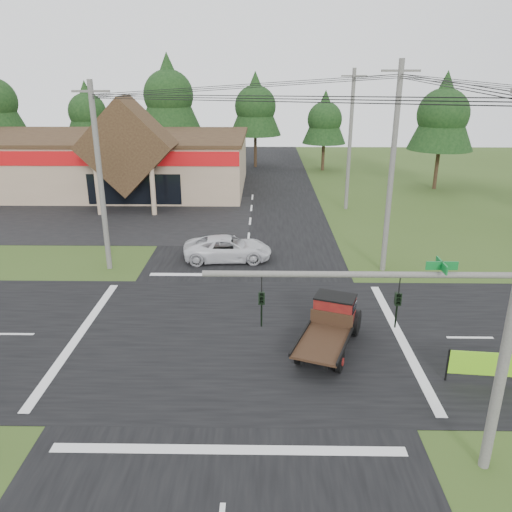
{
  "coord_description": "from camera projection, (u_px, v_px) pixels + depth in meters",
  "views": [
    {
      "loc": [
        1.04,
        -19.17,
        10.75
      ],
      "look_at": [
        0.67,
        4.19,
        2.2
      ],
      "focal_mm": 35.0,
      "sensor_mm": 36.0,
      "label": 1
    }
  ],
  "objects": [
    {
      "name": "tree_side_ne",
      "position": [
        443.0,
        112.0,
        47.07
      ],
      "size": [
        6.16,
        6.16,
        11.11
      ],
      "color": "#332316",
      "rests_on": "ground"
    },
    {
      "name": "tree_row_b",
      "position": [
        87.0,
        110.0,
        59.13
      ],
      "size": [
        5.6,
        5.6,
        10.1
      ],
      "color": "#332316",
      "rests_on": "ground"
    },
    {
      "name": "roadside_banner",
      "position": [
        502.0,
        368.0,
        18.15
      ],
      "size": [
        3.92,
        0.5,
        1.34
      ],
      "primitive_type": null,
      "rotation": [
        0.0,
        0.0,
        -0.1
      ],
      "color": "#70BF19",
      "rests_on": "ground"
    },
    {
      "name": "white_pickup",
      "position": [
        228.0,
        248.0,
        30.4
      ],
      "size": [
        5.48,
        2.84,
        1.48
      ],
      "primitive_type": "imported",
      "rotation": [
        0.0,
        0.0,
        1.64
      ],
      "color": "silver",
      "rests_on": "ground"
    },
    {
      "name": "traffic_signal_mast",
      "position": [
        445.0,
        331.0,
        13.06
      ],
      "size": [
        8.12,
        0.24,
        7.0
      ],
      "color": "#595651",
      "rests_on": "ground"
    },
    {
      "name": "ground",
      "position": [
        239.0,
        336.0,
        21.71
      ],
      "size": [
        120.0,
        120.0,
        0.0
      ],
      "primitive_type": "plane",
      "color": "#344A1A",
      "rests_on": "ground"
    },
    {
      "name": "road_ns",
      "position": [
        239.0,
        336.0,
        21.7
      ],
      "size": [
        12.0,
        120.0,
        0.02
      ],
      "primitive_type": "cube",
      "color": "black",
      "rests_on": "ground"
    },
    {
      "name": "utility_pole_nw",
      "position": [
        100.0,
        177.0,
        27.48
      ],
      "size": [
        2.0,
        0.3,
        10.5
      ],
      "color": "#595651",
      "rests_on": "ground"
    },
    {
      "name": "utility_pole_n",
      "position": [
        350.0,
        140.0,
        40.27
      ],
      "size": [
        2.0,
        0.3,
        11.2
      ],
      "color": "#595651",
      "rests_on": "ground"
    },
    {
      "name": "road_ew",
      "position": [
        239.0,
        336.0,
        21.7
      ],
      "size": [
        120.0,
        12.0,
        0.02
      ],
      "primitive_type": "cube",
      "color": "black",
      "rests_on": "ground"
    },
    {
      "name": "cvs_building",
      "position": [
        93.0,
        160.0,
        48.75
      ],
      "size": [
        30.4,
        18.2,
        9.19
      ],
      "color": "tan",
      "rests_on": "ground"
    },
    {
      "name": "tree_row_e",
      "position": [
        325.0,
        118.0,
        57.07
      ],
      "size": [
        5.04,
        5.04,
        9.09
      ],
      "color": "#332316",
      "rests_on": "ground"
    },
    {
      "name": "tree_row_d",
      "position": [
        255.0,
        104.0,
        58.61
      ],
      "size": [
        6.16,
        6.16,
        11.11
      ],
      "color": "#332316",
      "rests_on": "ground"
    },
    {
      "name": "utility_pole_ne",
      "position": [
        392.0,
        169.0,
        27.08
      ],
      "size": [
        2.0,
        0.3,
        11.5
      ],
      "color": "#595651",
      "rests_on": "ground"
    },
    {
      "name": "tree_row_c",
      "position": [
        168.0,
        93.0,
        57.35
      ],
      "size": [
        7.28,
        7.28,
        13.13
      ],
      "color": "#332316",
      "rests_on": "ground"
    },
    {
      "name": "parking_apron",
      "position": [
        75.0,
        217.0,
        39.75
      ],
      "size": [
        28.0,
        14.0,
        0.02
      ],
      "primitive_type": "cube",
      "color": "black",
      "rests_on": "ground"
    },
    {
      "name": "antique_flatbed_truck",
      "position": [
        329.0,
        327.0,
        20.32
      ],
      "size": [
        3.46,
        5.25,
        2.05
      ],
      "primitive_type": null,
      "rotation": [
        0.0,
        0.0,
        -0.36
      ],
      "color": "#530B0F",
      "rests_on": "ground"
    }
  ]
}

